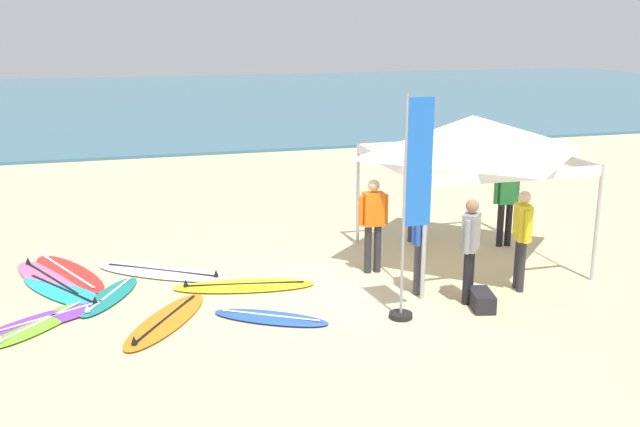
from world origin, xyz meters
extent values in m
plane|color=beige|center=(0.00, 0.00, 0.00)|extent=(80.00, 80.00, 0.00)
cube|color=#386B84|center=(0.00, 31.19, 0.05)|extent=(80.00, 36.00, 0.10)
cylinder|color=#B7B7BC|center=(1.03, -0.91, 1.02)|extent=(0.07, 0.07, 2.05)
cylinder|color=#B7B7BC|center=(4.26, -0.91, 1.02)|extent=(0.07, 0.07, 2.05)
cylinder|color=#B7B7BC|center=(1.03, 2.32, 1.02)|extent=(0.07, 0.07, 2.05)
cylinder|color=#B7B7BC|center=(4.26, 2.32, 1.02)|extent=(0.07, 0.07, 2.05)
cube|color=white|center=(2.64, -0.91, 1.96)|extent=(3.23, 0.03, 0.18)
cube|color=white|center=(2.64, 2.32, 1.96)|extent=(3.23, 0.03, 0.18)
cube|color=white|center=(1.03, 0.71, 1.96)|extent=(0.03, 3.23, 0.18)
cube|color=white|center=(4.26, 0.71, 1.96)|extent=(0.03, 3.23, 0.18)
pyramid|color=white|center=(2.64, 0.71, 2.40)|extent=(3.35, 3.35, 0.70)
ellipsoid|color=white|center=(-2.95, 1.53, 0.04)|extent=(2.55, 2.02, 0.07)
cube|color=black|center=(-2.95, 1.53, 0.07)|extent=(1.86, 1.26, 0.01)
cone|color=black|center=(-2.07, 0.94, 0.13)|extent=(0.09, 0.09, 0.12)
ellipsoid|color=#19847F|center=(-3.87, 0.56, 0.04)|extent=(1.25, 1.83, 0.07)
cube|color=white|center=(-3.87, 0.56, 0.07)|extent=(0.73, 1.39, 0.01)
cone|color=white|center=(-4.21, -0.10, 0.13)|extent=(0.09, 0.09, 0.12)
ellipsoid|color=yellow|center=(-1.67, 0.42, 0.04)|extent=(2.47, 1.06, 0.07)
cube|color=black|center=(-1.67, 0.42, 0.07)|extent=(2.01, 0.41, 0.01)
cone|color=black|center=(-2.63, 0.60, 0.13)|extent=(0.09, 0.09, 0.12)
ellipsoid|color=#7AD12D|center=(-4.85, -0.29, 0.04)|extent=(1.63, 1.80, 0.07)
cube|color=white|center=(-4.85, -0.29, 0.07)|extent=(1.08, 1.28, 0.01)
ellipsoid|color=orange|center=(-3.07, -0.71, 0.04)|extent=(1.72, 2.23, 0.07)
cube|color=black|center=(-3.07, -0.71, 0.07)|extent=(1.06, 1.64, 0.01)
cone|color=black|center=(-3.56, -1.49, 0.13)|extent=(0.09, 0.09, 0.12)
ellipsoid|color=blue|center=(-1.53, -1.04, 0.04)|extent=(1.81, 1.37, 0.07)
cube|color=white|center=(-1.53, -1.04, 0.07)|extent=(1.34, 0.85, 0.01)
cone|color=white|center=(-2.17, -0.65, 0.13)|extent=(0.09, 0.09, 0.12)
ellipsoid|color=pink|center=(-4.85, 1.67, 0.04)|extent=(1.71, 2.54, 0.07)
cube|color=black|center=(-4.85, 1.67, 0.07)|extent=(0.98, 1.92, 0.01)
cone|color=black|center=(-5.30, 2.59, 0.13)|extent=(0.09, 0.09, 0.12)
ellipsoid|color=#23B2CC|center=(-4.62, 1.03, 0.04)|extent=(1.81, 2.32, 0.07)
cube|color=black|center=(-4.62, 1.03, 0.07)|extent=(1.12, 1.71, 0.01)
cone|color=black|center=(-4.10, 0.22, 0.13)|extent=(0.09, 0.09, 0.12)
ellipsoid|color=red|center=(-4.57, 1.92, 0.04)|extent=(1.68, 2.61, 0.07)
cube|color=white|center=(-4.57, 1.92, 0.07)|extent=(0.94, 1.99, 0.01)
cone|color=white|center=(-5.00, 2.87, 0.13)|extent=(0.09, 0.09, 0.12)
ellipsoid|color=purple|center=(-4.74, -0.13, 0.04)|extent=(2.07, 1.49, 0.07)
cube|color=white|center=(-4.74, -0.13, 0.07)|extent=(1.55, 0.89, 0.01)
cylinder|color=black|center=(3.88, 1.30, 0.44)|extent=(0.13, 0.13, 0.88)
cylinder|color=black|center=(3.70, 1.31, 0.44)|extent=(0.13, 0.13, 0.88)
cube|color=#2D8C47|center=(3.79, 1.31, 1.18)|extent=(0.37, 0.23, 0.60)
sphere|color=#9E7051|center=(3.79, 1.31, 1.60)|extent=(0.21, 0.21, 0.21)
cylinder|color=#2D8C47|center=(4.02, 1.30, 1.16)|extent=(0.09, 0.09, 0.54)
cylinder|color=#2D8C47|center=(3.56, 1.32, 1.16)|extent=(0.09, 0.09, 0.54)
cylinder|color=#2D2D33|center=(2.75, -1.04, 0.44)|extent=(0.13, 0.13, 0.88)
cylinder|color=#2D2D33|center=(2.79, -0.87, 0.44)|extent=(0.13, 0.13, 0.88)
cube|color=yellow|center=(2.77, -0.96, 1.18)|extent=(0.30, 0.40, 0.60)
sphere|color=beige|center=(2.77, -0.96, 1.60)|extent=(0.21, 0.21, 0.21)
cylinder|color=yellow|center=(2.71, -1.18, 1.16)|extent=(0.09, 0.09, 0.54)
cylinder|color=yellow|center=(2.83, -0.73, 1.16)|extent=(0.09, 0.09, 0.54)
cylinder|color=#2D2D33|center=(0.61, 0.56, 0.44)|extent=(0.13, 0.13, 0.88)
cylinder|color=#2D2D33|center=(0.79, 0.55, 0.44)|extent=(0.13, 0.13, 0.88)
cube|color=orange|center=(0.70, 0.56, 1.18)|extent=(0.36, 0.23, 0.60)
sphere|color=tan|center=(0.70, 0.56, 1.60)|extent=(0.21, 0.21, 0.21)
cylinder|color=orange|center=(0.47, 0.56, 1.16)|extent=(0.09, 0.09, 0.54)
cylinder|color=orange|center=(0.93, 0.55, 1.16)|extent=(0.09, 0.09, 0.54)
cylinder|color=black|center=(1.62, -1.30, 0.44)|extent=(0.13, 0.13, 0.88)
cylinder|color=black|center=(1.74, -1.16, 0.44)|extent=(0.13, 0.13, 0.88)
cube|color=gray|center=(1.68, -1.23, 1.18)|extent=(0.40, 0.41, 0.60)
sphere|color=#9E7051|center=(1.68, -1.23, 1.60)|extent=(0.21, 0.21, 0.21)
cylinder|color=gray|center=(1.52, -1.40, 1.16)|extent=(0.09, 0.09, 0.54)
cylinder|color=gray|center=(1.83, -1.06, 1.16)|extent=(0.09, 0.09, 0.54)
cylinder|color=#383842|center=(2.12, 2.11, 0.44)|extent=(0.13, 0.13, 0.88)
cylinder|color=#383842|center=(2.24, 1.98, 0.44)|extent=(0.13, 0.13, 0.88)
cube|color=red|center=(2.18, 2.05, 1.18)|extent=(0.41, 0.41, 0.60)
sphere|color=beige|center=(2.18, 2.05, 1.60)|extent=(0.21, 0.21, 0.21)
cylinder|color=red|center=(2.02, 2.21, 1.16)|extent=(0.09, 0.09, 0.54)
cylinder|color=red|center=(2.34, 1.88, 1.16)|extent=(0.09, 0.09, 0.54)
cylinder|color=#383842|center=(1.03, -0.69, 0.44)|extent=(0.13, 0.13, 0.88)
cylinder|color=#383842|center=(1.11, -0.53, 0.44)|extent=(0.13, 0.13, 0.88)
cube|color=#2851B2|center=(1.07, -0.61, 1.18)|extent=(0.36, 0.42, 0.60)
sphere|color=beige|center=(1.07, -0.61, 1.60)|extent=(0.21, 0.21, 0.21)
cylinder|color=#2851B2|center=(0.97, -0.81, 1.16)|extent=(0.09, 0.09, 0.54)
cylinder|color=#2851B2|center=(1.17, -0.40, 1.16)|extent=(0.09, 0.09, 0.54)
cylinder|color=#99999E|center=(0.40, -1.53, 1.70)|extent=(0.04, 0.04, 3.40)
cube|color=blue|center=(0.62, -1.53, 2.40)|extent=(0.40, 0.02, 1.90)
cylinder|color=black|center=(0.40, -1.53, 0.04)|extent=(0.36, 0.36, 0.08)
cube|color=#232328|center=(1.76, -1.54, 0.14)|extent=(0.45, 0.66, 0.28)
camera|label=1|loc=(-3.66, -11.04, 4.39)|focal=40.58mm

